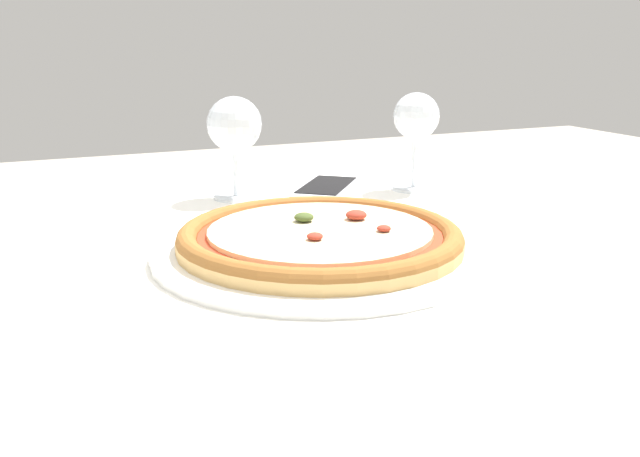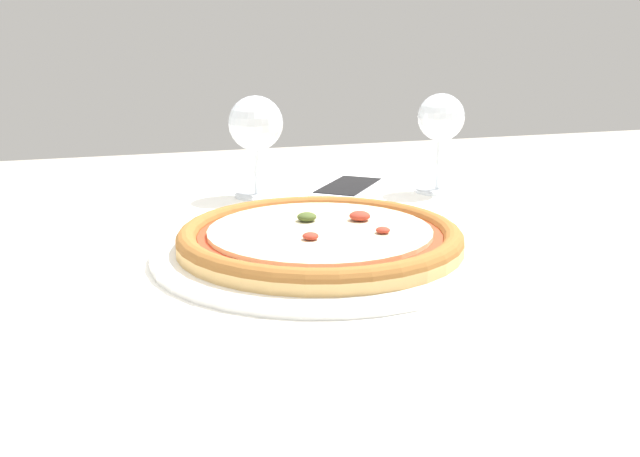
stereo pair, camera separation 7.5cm
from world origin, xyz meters
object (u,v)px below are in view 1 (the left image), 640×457
Objects in this scene: dining_table at (290,337)px; wine_glass_far_left at (416,121)px; pizza_plate at (320,241)px; wine_glass_far_right at (234,127)px; cell_phone at (327,188)px.

wine_glass_far_left is at bearing 38.71° from dining_table.
wine_glass_far_right is at bearing 90.19° from pizza_plate.
cell_phone is at bearing 64.61° from pizza_plate.
pizza_plate is 2.45× the size of wine_glass_far_left.
pizza_plate is at bearing -115.39° from cell_phone.
pizza_plate is 2.45× the size of wine_glass_far_right.
wine_glass_far_right is (-0.26, 0.05, -0.00)m from wine_glass_far_left.
wine_glass_far_left reaches higher than pizza_plate.
wine_glass_far_right is (0.03, 0.28, 0.19)m from dining_table.
pizza_plate is 0.31m from cell_phone.
cell_phone is (0.13, 0.28, -0.01)m from pizza_plate.
wine_glass_far_left and wine_glass_far_right have the same top height.
cell_phone is (0.13, -0.01, -0.10)m from wine_glass_far_right.
wine_glass_far_right is (-0.00, 0.30, 0.08)m from pizza_plate.
cell_phone is (-0.13, 0.04, -0.10)m from wine_glass_far_left.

